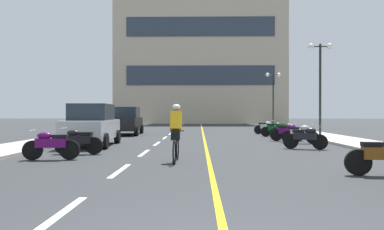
# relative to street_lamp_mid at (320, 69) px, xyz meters

# --- Properties ---
(ground_plane) EXTENTS (140.00, 140.00, 0.00)m
(ground_plane) POSITION_rel_street_lamp_mid_xyz_m (-7.24, 1.91, -4.10)
(ground_plane) COLOR #2D3033
(curb_left) EXTENTS (2.40, 72.00, 0.12)m
(curb_left) POSITION_rel_street_lamp_mid_xyz_m (-14.44, 4.91, -4.04)
(curb_left) COLOR #B7B2A8
(curb_left) RESTS_ON ground
(curb_right) EXTENTS (2.40, 72.00, 0.12)m
(curb_right) POSITION_rel_street_lamp_mid_xyz_m (-0.04, 4.91, -4.04)
(curb_right) COLOR #B7B2A8
(curb_right) RESTS_ON ground
(lane_dash_0) EXTENTS (0.14, 2.20, 0.01)m
(lane_dash_0) POSITION_rel_street_lamp_mid_xyz_m (-9.24, -17.09, -4.10)
(lane_dash_0) COLOR silver
(lane_dash_0) RESTS_ON ground
(lane_dash_1) EXTENTS (0.14, 2.20, 0.01)m
(lane_dash_1) POSITION_rel_street_lamp_mid_xyz_m (-9.24, -13.09, -4.10)
(lane_dash_1) COLOR silver
(lane_dash_1) RESTS_ON ground
(lane_dash_2) EXTENTS (0.14, 2.20, 0.01)m
(lane_dash_2) POSITION_rel_street_lamp_mid_xyz_m (-9.24, -9.09, -4.10)
(lane_dash_2) COLOR silver
(lane_dash_2) RESTS_ON ground
(lane_dash_3) EXTENTS (0.14, 2.20, 0.01)m
(lane_dash_3) POSITION_rel_street_lamp_mid_xyz_m (-9.24, -5.09, -4.10)
(lane_dash_3) COLOR silver
(lane_dash_3) RESTS_ON ground
(lane_dash_4) EXTENTS (0.14, 2.20, 0.01)m
(lane_dash_4) POSITION_rel_street_lamp_mid_xyz_m (-9.24, -1.09, -4.10)
(lane_dash_4) COLOR silver
(lane_dash_4) RESTS_ON ground
(lane_dash_5) EXTENTS (0.14, 2.20, 0.01)m
(lane_dash_5) POSITION_rel_street_lamp_mid_xyz_m (-9.24, 2.91, -4.10)
(lane_dash_5) COLOR silver
(lane_dash_5) RESTS_ON ground
(lane_dash_6) EXTENTS (0.14, 2.20, 0.01)m
(lane_dash_6) POSITION_rel_street_lamp_mid_xyz_m (-9.24, 6.91, -4.10)
(lane_dash_6) COLOR silver
(lane_dash_6) RESTS_ON ground
(lane_dash_7) EXTENTS (0.14, 2.20, 0.01)m
(lane_dash_7) POSITION_rel_street_lamp_mid_xyz_m (-9.24, 10.91, -4.10)
(lane_dash_7) COLOR silver
(lane_dash_7) RESTS_ON ground
(lane_dash_8) EXTENTS (0.14, 2.20, 0.01)m
(lane_dash_8) POSITION_rel_street_lamp_mid_xyz_m (-9.24, 14.91, -4.10)
(lane_dash_8) COLOR silver
(lane_dash_8) RESTS_ON ground
(lane_dash_9) EXTENTS (0.14, 2.20, 0.01)m
(lane_dash_9) POSITION_rel_street_lamp_mid_xyz_m (-9.24, 18.91, -4.10)
(lane_dash_9) COLOR silver
(lane_dash_9) RESTS_ON ground
(lane_dash_10) EXTENTS (0.14, 2.20, 0.01)m
(lane_dash_10) POSITION_rel_street_lamp_mid_xyz_m (-9.24, 22.91, -4.10)
(lane_dash_10) COLOR silver
(lane_dash_10) RESTS_ON ground
(lane_dash_11) EXTENTS (0.14, 2.20, 0.01)m
(lane_dash_11) POSITION_rel_street_lamp_mid_xyz_m (-9.24, 26.91, -4.10)
(lane_dash_11) COLOR silver
(lane_dash_11) RESTS_ON ground
(centre_line_yellow) EXTENTS (0.12, 66.00, 0.01)m
(centre_line_yellow) POSITION_rel_street_lamp_mid_xyz_m (-6.99, 4.91, -4.10)
(centre_line_yellow) COLOR gold
(centre_line_yellow) RESTS_ON ground
(office_building) EXTENTS (23.15, 7.02, 21.28)m
(office_building) POSITION_rel_street_lamp_mid_xyz_m (-7.09, 29.36, 6.54)
(office_building) COLOR #BCAD93
(office_building) RESTS_ON ground
(street_lamp_mid) EXTENTS (1.46, 0.36, 5.49)m
(street_lamp_mid) POSITION_rel_street_lamp_mid_xyz_m (0.00, 0.00, 0.00)
(street_lamp_mid) COLOR black
(street_lamp_mid) RESTS_ON curb_right
(street_lamp_far) EXTENTS (1.46, 0.36, 5.17)m
(street_lamp_far) POSITION_rel_street_lamp_mid_xyz_m (-0.14, 13.18, -0.20)
(street_lamp_far) COLOR black
(street_lamp_far) RESTS_ON curb_right
(parked_car_near) EXTENTS (2.08, 4.27, 1.82)m
(parked_car_near) POSITION_rel_street_lamp_mid_xyz_m (-11.92, -6.35, -3.18)
(parked_car_near) COLOR black
(parked_car_near) RESTS_ON ground
(parked_car_mid) EXTENTS (2.07, 4.27, 1.82)m
(parked_car_mid) POSITION_rel_street_lamp_mid_xyz_m (-12.07, 1.83, -3.18)
(parked_car_mid) COLOR black
(parked_car_mid) RESTS_ON ground
(motorcycle_1) EXTENTS (1.70, 0.60, 0.92)m
(motorcycle_1) POSITION_rel_street_lamp_mid_xyz_m (-3.10, -13.76, -3.63)
(motorcycle_1) COLOR black
(motorcycle_1) RESTS_ON ground
(motorcycle_2) EXTENTS (1.70, 0.60, 0.92)m
(motorcycle_2) POSITION_rel_street_lamp_mid_xyz_m (-11.79, -11.08, -3.63)
(motorcycle_2) COLOR black
(motorcycle_2) RESTS_ON ground
(motorcycle_3) EXTENTS (1.70, 0.60, 0.92)m
(motorcycle_3) POSITION_rel_street_lamp_mid_xyz_m (-11.46, -9.56, -3.63)
(motorcycle_3) COLOR black
(motorcycle_3) RESTS_ON ground
(motorcycle_4) EXTENTS (1.64, 0.80, 0.92)m
(motorcycle_4) POSITION_rel_street_lamp_mid_xyz_m (-3.09, -7.63, -3.63)
(motorcycle_4) COLOR black
(motorcycle_4) RESTS_ON ground
(motorcycle_5) EXTENTS (1.68, 0.68, 0.92)m
(motorcycle_5) POSITION_rel_street_lamp_mid_xyz_m (-2.54, -4.93, -3.63)
(motorcycle_5) COLOR black
(motorcycle_5) RESTS_ON ground
(motorcycle_6) EXTENTS (1.70, 0.60, 0.92)m
(motorcycle_6) POSITION_rel_street_lamp_mid_xyz_m (-2.79, -3.47, -3.63)
(motorcycle_6) COLOR black
(motorcycle_6) RESTS_ON ground
(motorcycle_7) EXTENTS (1.70, 0.60, 0.92)m
(motorcycle_7) POSITION_rel_street_lamp_mid_xyz_m (-2.56, -1.99, -3.63)
(motorcycle_7) COLOR black
(motorcycle_7) RESTS_ON ground
(motorcycle_8) EXTENTS (1.70, 0.60, 0.92)m
(motorcycle_8) POSITION_rel_street_lamp_mid_xyz_m (-2.68, 0.07, -3.63)
(motorcycle_8) COLOR black
(motorcycle_8) RESTS_ON ground
(motorcycle_9) EXTENTS (1.64, 0.80, 0.92)m
(motorcycle_9) POSITION_rel_street_lamp_mid_xyz_m (-2.72, 3.03, -3.63)
(motorcycle_9) COLOR black
(motorcycle_9) RESTS_ON ground
(cyclist_rider) EXTENTS (0.42, 1.77, 1.71)m
(cyclist_rider) POSITION_rel_street_lamp_mid_xyz_m (-7.96, -11.46, -3.21)
(cyclist_rider) COLOR black
(cyclist_rider) RESTS_ON ground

